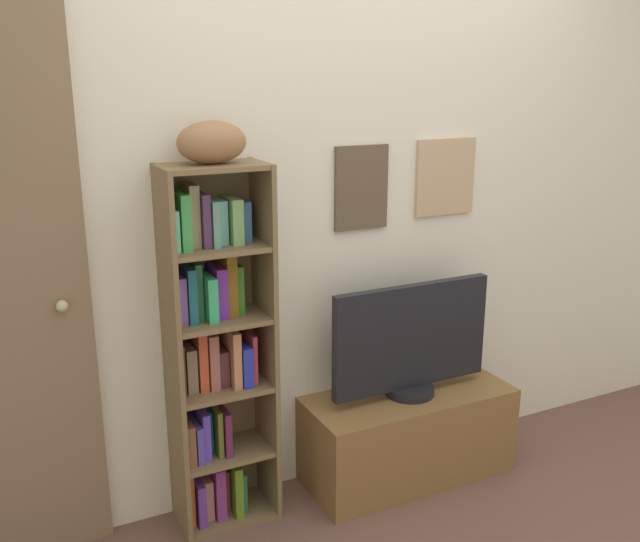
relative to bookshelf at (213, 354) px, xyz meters
The scene contains 5 objects.
back_wall 0.81m from the bookshelf, 11.21° to the left, with size 4.80×0.08×2.40m.
bookshelf is the anchor object (origin of this frame).
football 0.84m from the bookshelf, 51.67° to the right, with size 0.27×0.16×0.16m, color #8F613D.
tv_stand 1.03m from the bookshelf, ahead, with size 0.95×0.40×0.41m.
television 0.89m from the bookshelf, ahead, with size 0.77×0.22×0.51m.
Camera 1 is at (-1.42, -1.52, 1.81)m, focal length 39.47 mm.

